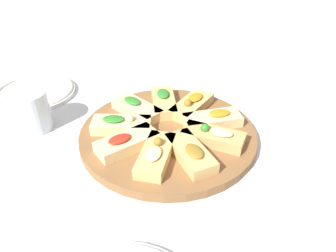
{
  "coord_description": "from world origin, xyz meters",
  "views": [
    {
      "loc": [
        -0.53,
        0.2,
        0.42
      ],
      "look_at": [
        0.0,
        0.0,
        0.03
      ],
      "focal_mm": 35.0,
      "sensor_mm": 36.0,
      "label": 1
    }
  ],
  "objects_px": {
    "serving_board": "(168,134)",
    "water_glass": "(31,111)",
    "plate_right": "(35,92)",
    "napkin_stack": "(323,157)"
  },
  "relations": [
    {
      "from": "serving_board",
      "to": "water_glass",
      "type": "height_order",
      "value": "water_glass"
    },
    {
      "from": "water_glass",
      "to": "napkin_stack",
      "type": "height_order",
      "value": "water_glass"
    },
    {
      "from": "serving_board",
      "to": "water_glass",
      "type": "xyz_separation_m",
      "value": [
        0.14,
        0.26,
        0.04
      ]
    },
    {
      "from": "plate_right",
      "to": "serving_board",
      "type": "bearing_deg",
      "value": -139.6
    },
    {
      "from": "water_glass",
      "to": "plate_right",
      "type": "bearing_deg",
      "value": -2.2
    },
    {
      "from": "plate_right",
      "to": "water_glass",
      "type": "relative_size",
      "value": 2.3
    },
    {
      "from": "serving_board",
      "to": "plate_right",
      "type": "height_order",
      "value": "serving_board"
    },
    {
      "from": "serving_board",
      "to": "napkin_stack",
      "type": "bearing_deg",
      "value": -123.4
    },
    {
      "from": "water_glass",
      "to": "napkin_stack",
      "type": "xyz_separation_m",
      "value": [
        -0.31,
        -0.53,
        -0.04
      ]
    },
    {
      "from": "serving_board",
      "to": "napkin_stack",
      "type": "relative_size",
      "value": 3.25
    }
  ]
}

